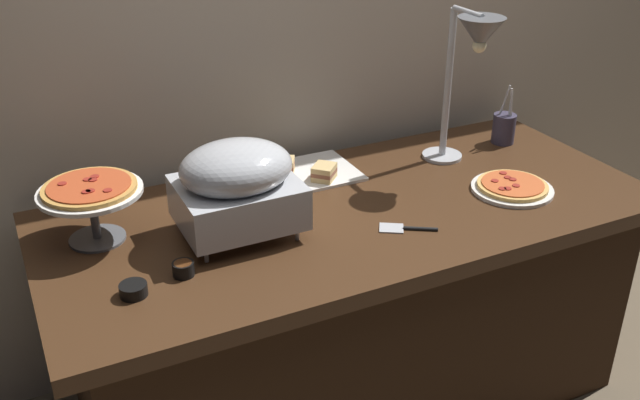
# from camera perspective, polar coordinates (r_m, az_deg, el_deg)

# --- Properties ---
(ground_plane) EXTENTS (8.00, 8.00, 0.00)m
(ground_plane) POSITION_cam_1_polar(r_m,az_deg,el_deg) (2.66, 2.28, -15.25)
(ground_plane) COLOR brown
(back_wall) EXTENTS (4.40, 0.04, 2.40)m
(back_wall) POSITION_cam_1_polar(r_m,az_deg,el_deg) (2.48, -2.79, 13.37)
(back_wall) COLOR #B7A893
(back_wall) RESTS_ON ground_plane
(buffet_table) EXTENTS (1.90, 0.84, 0.76)m
(buffet_table) POSITION_cam_1_polar(r_m,az_deg,el_deg) (2.41, 2.45, -8.47)
(buffet_table) COLOR #422816
(buffet_table) RESTS_ON ground_plane
(chafing_dish) EXTENTS (0.34, 0.28, 0.28)m
(chafing_dish) POSITION_cam_1_polar(r_m,az_deg,el_deg) (2.02, -6.66, 1.29)
(chafing_dish) COLOR #B7BABF
(chafing_dish) RESTS_ON buffet_table
(heat_lamp) EXTENTS (0.15, 0.29, 0.54)m
(heat_lamp) POSITION_cam_1_polar(r_m,az_deg,el_deg) (2.37, 12.09, 11.60)
(heat_lamp) COLOR #B7BABF
(heat_lamp) RESTS_ON buffet_table
(pizza_plate_front) EXTENTS (0.26, 0.26, 0.03)m
(pizza_plate_front) POSITION_cam_1_polar(r_m,az_deg,el_deg) (2.39, 15.04, 0.99)
(pizza_plate_front) COLOR white
(pizza_plate_front) RESTS_ON buffet_table
(pizza_plate_center) EXTENTS (0.29, 0.29, 0.18)m
(pizza_plate_center) POSITION_cam_1_polar(r_m,az_deg,el_deg) (2.07, -17.79, 0.39)
(pizza_plate_center) COLOR #595B60
(pizza_plate_center) RESTS_ON buffet_table
(sandwich_platter) EXTENTS (0.38, 0.27, 0.06)m
(sandwich_platter) POSITION_cam_1_polar(r_m,az_deg,el_deg) (2.39, -2.31, 2.16)
(sandwich_platter) COLOR white
(sandwich_platter) RESTS_ON buffet_table
(sauce_cup_near) EXTENTS (0.06, 0.06, 0.04)m
(sauce_cup_near) POSITION_cam_1_polar(r_m,az_deg,el_deg) (1.91, -10.82, -5.37)
(sauce_cup_near) COLOR black
(sauce_cup_near) RESTS_ON buffet_table
(sauce_cup_far) EXTENTS (0.07, 0.07, 0.03)m
(sauce_cup_far) POSITION_cam_1_polar(r_m,az_deg,el_deg) (1.86, -14.63, -6.89)
(sauce_cup_far) COLOR black
(sauce_cup_far) RESTS_ON buffet_table
(utensil_holder) EXTENTS (0.08, 0.08, 0.22)m
(utensil_holder) POSITION_cam_1_polar(r_m,az_deg,el_deg) (2.75, 14.42, 5.58)
(utensil_holder) COLOR #383347
(utensil_holder) RESTS_ON buffet_table
(serving_spatula) EXTENTS (0.16, 0.12, 0.01)m
(serving_spatula) POSITION_cam_1_polar(r_m,az_deg,el_deg) (2.10, 6.81, -2.27)
(serving_spatula) COLOR #B7BABF
(serving_spatula) RESTS_ON buffet_table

